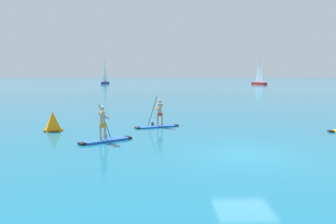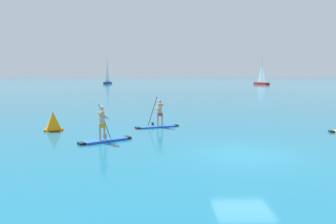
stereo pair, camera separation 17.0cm
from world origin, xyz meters
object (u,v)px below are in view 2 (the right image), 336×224
object	(u,v)px
race_marker_buoy	(53,122)
sailboat_right_horizon	(262,81)
paddleboarder_near_left	(104,134)
paddleboarder_mid_center	(158,120)
sailboat_left_horizon	(108,80)

from	to	relation	value
race_marker_buoy	sailboat_right_horizon	xyz separation A→B (m)	(34.92, 73.93, 0.45)
paddleboarder_near_left	sailboat_right_horizon	bearing A→B (deg)	32.43
paddleboarder_near_left	race_marker_buoy	world-z (taller)	paddleboarder_near_left
race_marker_buoy	sailboat_right_horizon	bearing A→B (deg)	64.72
sailboat_right_horizon	paddleboarder_mid_center	bearing A→B (deg)	137.26
paddleboarder_near_left	sailboat_left_horizon	size ratio (longest dim) A/B	0.34
race_marker_buoy	sailboat_left_horizon	size ratio (longest dim) A/B	0.16
sailboat_left_horizon	sailboat_right_horizon	bearing A→B (deg)	86.47
paddleboarder_mid_center	race_marker_buoy	bearing A→B (deg)	-10.98
paddleboarder_near_left	sailboat_right_horizon	xyz separation A→B (m)	(31.29, 77.21, 0.58)
sailboat_left_horizon	sailboat_right_horizon	distance (m)	44.81
race_marker_buoy	paddleboarder_mid_center	bearing A→B (deg)	10.48
race_marker_buoy	paddleboarder_near_left	bearing A→B (deg)	-42.05
paddleboarder_near_left	sailboat_left_horizon	xyz separation A→B (m)	(-13.03, 83.80, 0.63)
paddleboarder_mid_center	sailboat_right_horizon	size ratio (longest dim) A/B	0.39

